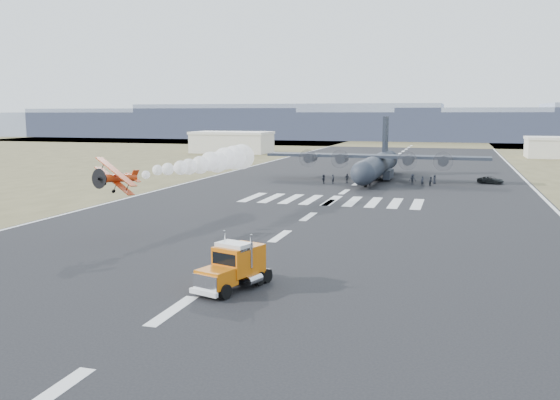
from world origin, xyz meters
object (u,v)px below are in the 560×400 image
at_px(hangar_left, 232,142).
at_px(crew_c, 412,179).
at_px(semi_truck, 235,266).
at_px(support_vehicle, 491,180).
at_px(crew_b, 431,181).
at_px(crew_d, 347,178).
at_px(aerobatic_biplane, 116,178).
at_px(crew_a, 333,179).
at_px(crew_f, 324,179).
at_px(crew_h, 371,181).
at_px(transport_aircraft, 377,164).
at_px(crew_g, 422,181).
at_px(crew_e, 435,179).

bearing_deg(hangar_left, crew_c, -49.43).
relative_size(semi_truck, support_vehicle, 1.68).
xyz_separation_m(crew_b, crew_d, (-14.65, 0.39, 0.03)).
distance_m(aerobatic_biplane, crew_a, 53.89).
distance_m(crew_f, crew_h, 8.50).
bearing_deg(support_vehicle, crew_b, 147.57).
height_order(transport_aircraft, crew_f, transport_aircraft).
relative_size(semi_truck, aerobatic_biplane, 1.52).
height_order(hangar_left, crew_h, hangar_left).
bearing_deg(crew_h, transport_aircraft, 4.85).
bearing_deg(crew_d, semi_truck, 113.53).
xyz_separation_m(semi_truck, crew_h, (0.91, 63.16, -0.84)).
height_order(hangar_left, semi_truck, hangar_left).
relative_size(aerobatic_biplane, crew_h, 3.12).
distance_m(hangar_left, crew_g, 97.17).
height_order(hangar_left, crew_d, hangar_left).
relative_size(aerobatic_biplane, crew_g, 2.97).
distance_m(support_vehicle, crew_a, 28.17).
relative_size(transport_aircraft, support_vehicle, 9.07).
bearing_deg(aerobatic_biplane, crew_f, 87.51).
bearing_deg(crew_e, hangar_left, -147.97).
bearing_deg(crew_f, transport_aircraft, 138.15).
bearing_deg(support_vehicle, crew_e, 131.97).
height_order(hangar_left, crew_b, hangar_left).
bearing_deg(aerobatic_biplane, support_vehicle, 65.89).
bearing_deg(crew_e, crew_c, -66.43).
bearing_deg(crew_b, crew_a, 115.33).
distance_m(transport_aircraft, crew_d, 8.43).
height_order(transport_aircraft, crew_e, transport_aircraft).
distance_m(crew_d, crew_h, 5.81).
bearing_deg(semi_truck, crew_h, 106.56).
bearing_deg(crew_e, support_vehicle, 97.37).
xyz_separation_m(crew_g, crew_h, (-8.52, -2.60, -0.04)).
distance_m(hangar_left, aerobatic_biplane, 132.33).
xyz_separation_m(semi_truck, aerobatic_biplane, (-16.98, 12.28, 4.51)).
distance_m(semi_truck, support_vehicle, 75.96).
distance_m(aerobatic_biplane, transport_aircraft, 63.70).
xyz_separation_m(crew_e, crew_g, (-1.90, -4.03, 0.06)).
relative_size(crew_a, crew_h, 1.02).
distance_m(crew_c, crew_e, 4.48).
distance_m(crew_e, crew_h, 12.35).
xyz_separation_m(aerobatic_biplane, support_vehicle, (37.90, 60.74, -5.52)).
distance_m(crew_d, crew_e, 15.46).
bearing_deg(crew_d, transport_aircraft, -102.00).
bearing_deg(crew_c, crew_d, 173.45).
bearing_deg(crew_f, crew_h, 83.28).
xyz_separation_m(crew_c, crew_h, (-6.74, -4.08, -0.14)).
xyz_separation_m(crew_d, crew_e, (15.12, 3.22, -0.05)).
relative_size(aerobatic_biplane, crew_d, 2.98).
relative_size(crew_f, crew_g, 0.99).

